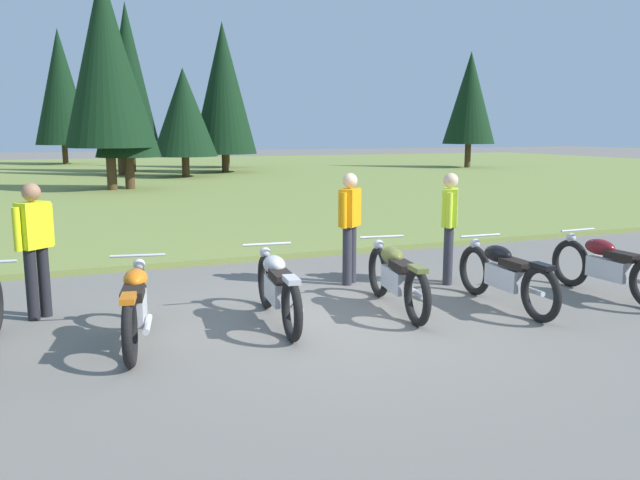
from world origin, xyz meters
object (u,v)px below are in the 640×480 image
at_px(rider_in_hivis_vest, 350,222).
at_px(rider_with_back_turned, 449,221).
at_px(motorcycle_silver, 278,287).
at_px(motorcycle_maroon, 608,266).
at_px(motorcycle_black, 505,274).
at_px(motorcycle_olive, 396,276).
at_px(motorcycle_orange, 136,304).
at_px(rider_checking_bike, 35,242).

height_order(rider_in_hivis_vest, rider_with_back_turned, same).
xyz_separation_m(motorcycle_silver, rider_with_back_turned, (3.02, 0.95, 0.51)).
distance_m(motorcycle_silver, motorcycle_maroon, 4.65).
height_order(motorcycle_black, motorcycle_maroon, same).
height_order(motorcycle_silver, motorcycle_olive, same).
xyz_separation_m(motorcycle_orange, motorcycle_olive, (3.25, 0.13, 0.00)).
xyz_separation_m(motorcycle_olive, motorcycle_maroon, (3.03, -0.54, 0.00)).
distance_m(motorcycle_black, rider_in_hivis_vest, 2.41).
bearing_deg(motorcycle_orange, rider_in_hivis_vest, 26.61).
relative_size(motorcycle_olive, rider_checking_bike, 1.25).
xyz_separation_m(motorcycle_black, rider_checking_bike, (-5.63, 1.73, 0.51)).
xyz_separation_m(motorcycle_maroon, rider_with_back_turned, (-1.60, 1.52, 0.51)).
relative_size(motorcycle_silver, motorcycle_maroon, 1.00).
xyz_separation_m(motorcycle_silver, motorcycle_black, (2.96, -0.45, 0.00)).
bearing_deg(rider_with_back_turned, rider_checking_bike, 176.78).
relative_size(motorcycle_olive, motorcycle_maroon, 1.00).
bearing_deg(motorcycle_silver, motorcycle_olive, -1.10).
bearing_deg(motorcycle_black, rider_with_back_turned, 87.75).
bearing_deg(motorcycle_black, motorcycle_olive, 162.83).
height_order(motorcycle_orange, rider_checking_bike, rider_checking_bike).
distance_m(rider_checking_bike, rider_with_back_turned, 5.69).
xyz_separation_m(motorcycle_olive, rider_checking_bike, (-4.26, 1.30, 0.51)).
bearing_deg(motorcycle_black, motorcycle_silver, 171.29).
distance_m(motorcycle_maroon, rider_in_hivis_vest, 3.67).
height_order(motorcycle_orange, rider_with_back_turned, rider_with_back_turned).
distance_m(motorcycle_olive, rider_with_back_turned, 1.81).
bearing_deg(motorcycle_black, motorcycle_maroon, -3.92).
xyz_separation_m(motorcycle_orange, rider_in_hivis_vest, (3.28, 1.65, 0.51)).
bearing_deg(motorcycle_maroon, rider_checking_bike, 165.81).
relative_size(motorcycle_black, rider_checking_bike, 1.26).
bearing_deg(motorcycle_black, rider_in_hivis_vest, 124.54).
xyz_separation_m(motorcycle_olive, rider_in_hivis_vest, (0.03, 1.52, 0.51)).
bearing_deg(rider_with_back_turned, motorcycle_maroon, -43.58).
height_order(motorcycle_silver, motorcycle_maroon, same).
relative_size(motorcycle_olive, rider_with_back_turned, 1.25).
relative_size(motorcycle_maroon, rider_with_back_turned, 1.26).
height_order(motorcycle_orange, motorcycle_black, same).
xyz_separation_m(motorcycle_orange, rider_with_back_turned, (4.68, 1.11, 0.51)).
xyz_separation_m(motorcycle_maroon, rider_checking_bike, (-7.28, 1.84, 0.51)).
height_order(motorcycle_orange, motorcycle_olive, same).
bearing_deg(motorcycle_olive, rider_with_back_turned, 34.64).
distance_m(motorcycle_black, rider_checking_bike, 5.91).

